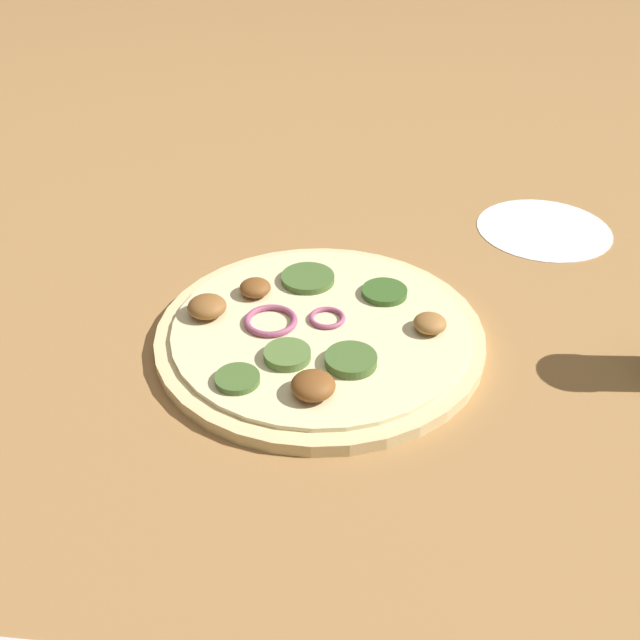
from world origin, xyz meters
The scene contains 3 objects.
ground_plane centered at (0.00, 0.00, 0.00)m, with size 3.00×3.00×0.00m, color #9E703F.
pizza centered at (0.00, 0.00, 0.01)m, with size 0.27×0.27×0.03m.
flour_patch centered at (-0.29, -0.10, 0.00)m, with size 0.14×0.14×0.00m.
Camera 1 is at (0.17, 0.48, 0.38)m, focal length 42.00 mm.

